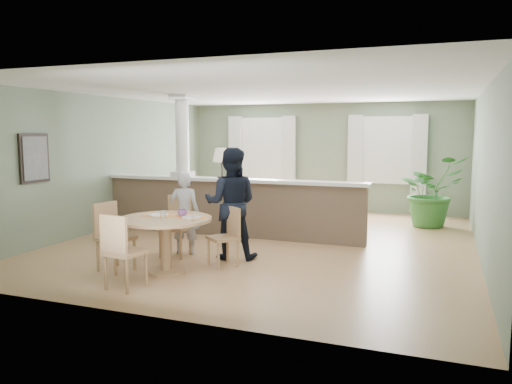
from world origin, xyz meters
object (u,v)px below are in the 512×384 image
at_px(chair_far_boy, 177,223).
at_px(chair_far_man, 227,234).
at_px(man_person, 231,203).
at_px(sofa, 269,203).
at_px(chair_near, 121,248).
at_px(houseplant, 431,191).
at_px(child_person, 185,213).
at_px(dining_table, 166,229).
at_px(chair_side, 112,233).

xyz_separation_m(chair_far_boy, chair_far_man, (1.01, -0.29, -0.05)).
xyz_separation_m(chair_far_man, man_person, (-0.12, 0.43, 0.39)).
xyz_separation_m(sofa, chair_near, (-0.11, -5.31, 0.12)).
relative_size(sofa, chair_near, 2.91).
relative_size(houseplant, chair_far_boy, 1.55).
bearing_deg(chair_far_boy, sofa, 79.76).
bearing_deg(child_person, chair_far_man, 143.46).
height_order(sofa, dining_table, dining_table).
xyz_separation_m(sofa, child_person, (-0.29, -3.34, 0.26)).
bearing_deg(houseplant, chair_far_man, -121.84).
distance_m(chair_far_man, chair_side, 1.66).
bearing_deg(sofa, chair_far_man, -65.88).
bearing_deg(child_person, man_person, 167.84).
xyz_separation_m(sofa, chair_far_man, (0.65, -3.76, 0.07)).
relative_size(houseplant, man_person, 0.85).
xyz_separation_m(sofa, dining_table, (0.01, -4.42, 0.22)).
height_order(houseplant, chair_far_boy, houseplant).
bearing_deg(chair_far_man, chair_near, -78.06).
bearing_deg(chair_far_boy, man_person, 4.59).
bearing_deg(chair_side, chair_far_man, -49.20).
xyz_separation_m(dining_table, man_person, (0.52, 1.09, 0.24)).
bearing_deg(sofa, chair_side, -85.56).
relative_size(chair_side, child_person, 0.73).
relative_size(sofa, dining_table, 2.16).
distance_m(chair_far_boy, child_person, 0.21).
bearing_deg(chair_near, man_person, -100.42).
bearing_deg(chair_near, houseplant, -112.96).
height_order(houseplant, chair_near, houseplant).
distance_m(chair_far_man, chair_near, 1.72).
relative_size(chair_far_boy, chair_side, 0.98).
height_order(chair_side, child_person, child_person).
bearing_deg(chair_near, chair_far_boy, -74.75).
distance_m(dining_table, man_person, 1.23).
relative_size(chair_far_man, chair_near, 0.90).
distance_m(chair_far_boy, chair_far_man, 1.05).
distance_m(sofa, chair_side, 4.65).
height_order(chair_far_boy, child_person, child_person).
bearing_deg(dining_table, sofa, 90.09).
height_order(chair_far_man, man_person, man_person).
height_order(sofa, chair_far_man, chair_far_man).
xyz_separation_m(dining_table, chair_far_boy, (-0.37, 0.95, -0.10)).
bearing_deg(chair_far_man, child_person, -166.03).
bearing_deg(chair_far_boy, child_person, 58.86).
relative_size(chair_near, man_person, 0.56).
height_order(chair_far_boy, chair_far_man, chair_far_boy).
bearing_deg(chair_near, dining_table, -90.02).
bearing_deg(chair_far_boy, houseplant, 43.35).
distance_m(houseplant, man_person, 4.88).
height_order(chair_far_man, child_person, child_person).
height_order(sofa, chair_far_boy, chair_far_boy).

